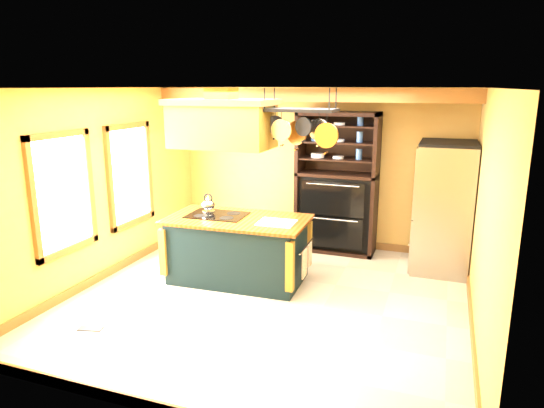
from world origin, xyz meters
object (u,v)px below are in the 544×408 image
Objects in this scene: pot_rack at (301,120)px; refrigerator at (443,210)px; kitchen_island at (238,249)px; hutch at (337,198)px; range_hood at (222,122)px.

refrigerator is at bearing 38.79° from pot_rack.
pot_rack is at bearing -141.21° from refrigerator.
kitchen_island is at bearing -151.99° from refrigerator.
pot_rack reaches higher than hutch.
refrigerator is (1.79, 1.44, -1.37)m from pot_rack.
hutch is at bearing 168.28° from refrigerator.
pot_rack is (1.11, 0.00, 0.05)m from range_hood.
kitchen_island is 1.06× the size of refrigerator.
hutch is at bearing 55.53° from range_hood.
hutch is at bearing 86.35° from pot_rack.
hutch is (0.11, 1.79, -1.40)m from pot_rack.
kitchen_island is 0.87× the size of hutch.
hutch reaches higher than refrigerator.
hutch is (1.23, 1.79, -1.35)m from range_hood.
kitchen_island is 1.40× the size of range_hood.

